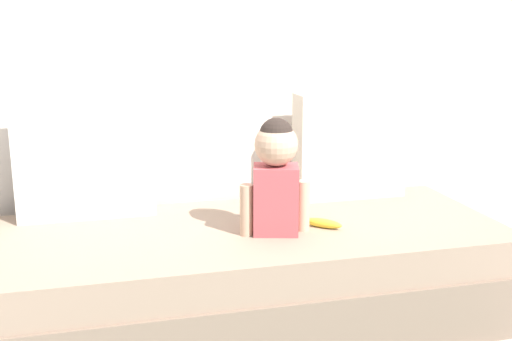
% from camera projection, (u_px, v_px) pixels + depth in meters
% --- Properties ---
extents(ground_plane, '(12.00, 12.00, 0.00)m').
position_uv_depth(ground_plane, '(242.00, 319.00, 2.80)').
color(ground_plane, '#B2ADA3').
extents(back_wall, '(5.50, 0.10, 2.27)m').
position_uv_depth(back_wall, '(213.00, 52.00, 3.09)').
color(back_wall, silver).
rests_on(back_wall, ground).
extents(couch, '(2.30, 0.91, 0.42)m').
position_uv_depth(couch, '(242.00, 275.00, 2.75)').
color(couch, '#826C5B').
rests_on(couch, ground).
extents(throw_pillow_left, '(0.60, 0.16, 0.51)m').
position_uv_depth(throw_pillow_left, '(85.00, 160.00, 2.82)').
color(throw_pillow_left, silver).
rests_on(throw_pillow_left, couch).
extents(throw_pillow_right, '(0.55, 0.16, 0.52)m').
position_uv_depth(throw_pillow_right, '(350.00, 145.00, 3.13)').
color(throw_pillow_right, beige).
rests_on(throw_pillow_right, couch).
extents(toddler, '(0.30, 0.19, 0.48)m').
position_uv_depth(toddler, '(276.00, 173.00, 2.59)').
color(toddler, '#B24C51').
rests_on(toddler, couch).
extents(banana, '(0.16, 0.15, 0.04)m').
position_uv_depth(banana, '(323.00, 223.00, 2.71)').
color(banana, yellow).
rests_on(banana, couch).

